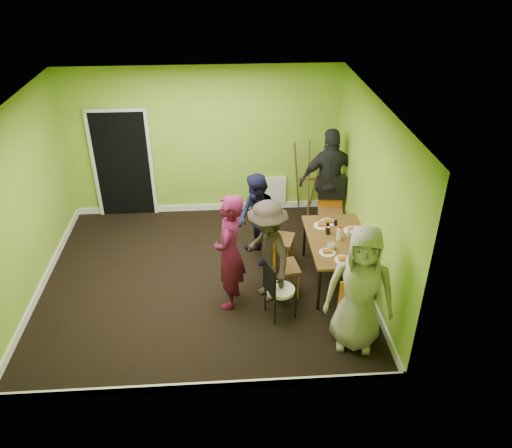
{
  "coord_description": "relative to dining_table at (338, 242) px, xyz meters",
  "views": [
    {
      "loc": [
        0.38,
        -6.41,
        4.78
      ],
      "look_at": [
        0.82,
        0.0,
        0.97
      ],
      "focal_mm": 35.0,
      "sensor_mm": 36.0,
      "label": 1
    }
  ],
  "objects": [
    {
      "name": "ground",
      "position": [
        -2.05,
        0.17,
        -0.7
      ],
      "size": [
        5.0,
        5.0,
        0.0
      ],
      "primitive_type": "plane",
      "color": "black",
      "rests_on": "ground"
    },
    {
      "name": "room_walls",
      "position": [
        -2.07,
        0.21,
        0.29
      ],
      "size": [
        5.04,
        4.54,
        2.82
      ],
      "color": "#87AC2C",
      "rests_on": "ground"
    },
    {
      "name": "dining_table",
      "position": [
        0.0,
        0.0,
        0.0
      ],
      "size": [
        0.9,
        1.5,
        0.75
      ],
      "color": "black",
      "rests_on": "ground"
    },
    {
      "name": "chair_left_far",
      "position": [
        -0.92,
        0.49,
        -0.1
      ],
      "size": [
        0.56,
        0.56,
        1.07
      ],
      "rotation": [
        0.0,
        0.0,
        -1.89
      ],
      "color": "#C86F12",
      "rests_on": "ground"
    },
    {
      "name": "chair_left_near",
      "position": [
        -0.93,
        -0.28,
        -0.12
      ],
      "size": [
        0.48,
        0.48,
        1.02
      ],
      "rotation": [
        0.0,
        0.0,
        -1.42
      ],
      "color": "#C86F12",
      "rests_on": "ground"
    },
    {
      "name": "chair_back_end",
      "position": [
        0.18,
        1.43,
        0.08
      ],
      "size": [
        0.51,
        0.59,
        1.1
      ],
      "rotation": [
        0.0,
        0.0,
        3.0
      ],
      "color": "#C86F12",
      "rests_on": "ground"
    },
    {
      "name": "chair_front_end",
      "position": [
        -0.05,
        -1.15,
        -0.21
      ],
      "size": [
        0.45,
        0.46,
        0.87
      ],
      "rotation": [
        0.0,
        0.0,
        -0.32
      ],
      "color": "#C86F12",
      "rests_on": "ground"
    },
    {
      "name": "chair_bentwood",
      "position": [
        -1.01,
        -0.78,
        -0.19
      ],
      "size": [
        0.46,
        0.46,
        0.92
      ],
      "rotation": [
        0.0,
        0.0,
        -1.21
      ],
      "color": "black",
      "rests_on": "ground"
    },
    {
      "name": "easel",
      "position": [
        -0.13,
        2.17,
        0.05
      ],
      "size": [
        0.61,
        0.57,
        1.51
      ],
      "color": "brown",
      "rests_on": "ground"
    },
    {
      "name": "plate_near_left",
      "position": [
        -0.18,
        0.4,
        0.06
      ],
      "size": [
        0.26,
        0.26,
        0.01
      ],
      "primitive_type": "cylinder",
      "color": "white",
      "rests_on": "dining_table"
    },
    {
      "name": "plate_near_right",
      "position": [
        -0.24,
        -0.35,
        0.06
      ],
      "size": [
        0.24,
        0.24,
        0.01
      ],
      "primitive_type": "cylinder",
      "color": "white",
      "rests_on": "dining_table"
    },
    {
      "name": "plate_far_back",
      "position": [
        -0.06,
        0.49,
        0.06
      ],
      "size": [
        0.26,
        0.26,
        0.01
      ],
      "primitive_type": "cylinder",
      "color": "white",
      "rests_on": "dining_table"
    },
    {
      "name": "plate_far_front",
      "position": [
        -0.05,
        -0.56,
        0.06
      ],
      "size": [
        0.24,
        0.24,
        0.01
      ],
      "primitive_type": "cylinder",
      "color": "white",
      "rests_on": "dining_table"
    },
    {
      "name": "plate_wall_back",
      "position": [
        0.26,
        0.22,
        0.06
      ],
      "size": [
        0.27,
        0.27,
        0.01
      ],
      "primitive_type": "cylinder",
      "color": "white",
      "rests_on": "dining_table"
    },
    {
      "name": "plate_wall_front",
      "position": [
        0.29,
        -0.22,
        0.06
      ],
      "size": [
        0.26,
        0.26,
        0.01
      ],
      "primitive_type": "cylinder",
      "color": "white",
      "rests_on": "dining_table"
    },
    {
      "name": "thermos",
      "position": [
        0.0,
        -0.01,
        0.16
      ],
      "size": [
        0.08,
        0.08,
        0.22
      ],
      "primitive_type": "cylinder",
      "color": "white",
      "rests_on": "dining_table"
    },
    {
      "name": "blue_bottle",
      "position": [
        0.23,
        -0.34,
        0.15
      ],
      "size": [
        0.07,
        0.07,
        0.18
      ],
      "primitive_type": "cylinder",
      "color": "#1848B6",
      "rests_on": "dining_table"
    },
    {
      "name": "orange_bottle",
      "position": [
        -0.14,
        0.25,
        0.1
      ],
      "size": [
        0.03,
        0.03,
        0.09
      ],
      "primitive_type": "cylinder",
      "color": "#C86F12",
      "rests_on": "dining_table"
    },
    {
      "name": "glass_mid",
      "position": [
        -0.13,
        0.16,
        0.1
      ],
      "size": [
        0.07,
        0.07,
        0.09
      ],
      "primitive_type": "cylinder",
      "color": "black",
      "rests_on": "dining_table"
    },
    {
      "name": "glass_back",
      "position": [
        0.04,
        0.42,
        0.1
      ],
      "size": [
        0.06,
        0.06,
        0.08
      ],
      "primitive_type": "cylinder",
      "color": "black",
      "rests_on": "dining_table"
    },
    {
      "name": "glass_front",
      "position": [
        0.14,
        -0.42,
        0.11
      ],
      "size": [
        0.07,
        0.07,
        0.1
      ],
      "primitive_type": "cylinder",
      "color": "black",
      "rests_on": "dining_table"
    },
    {
      "name": "cup_a",
      "position": [
        -0.16,
        -0.25,
        0.1
      ],
      "size": [
        0.12,
        0.12,
        0.09
      ],
      "primitive_type": "imported",
      "color": "white",
      "rests_on": "dining_table"
    },
    {
      "name": "cup_b",
      "position": [
        0.18,
        0.07,
        0.1
      ],
      "size": [
        0.1,
        0.1,
        0.09
      ],
      "primitive_type": "imported",
      "color": "white",
      "rests_on": "dining_table"
    },
    {
      "name": "person_standing",
      "position": [
        -1.64,
        -0.44,
        0.19
      ],
      "size": [
        0.56,
        0.72,
        1.77
      ],
      "primitive_type": "imported",
      "rotation": [
        0.0,
        0.0,
        -1.8
      ],
      "color": "#560E31",
      "rests_on": "ground"
    },
    {
      "name": "person_left_far",
      "position": [
        -1.19,
        0.64,
        0.07
      ],
      "size": [
        0.8,
        0.9,
        1.53
      ],
      "primitive_type": "imported",
      "rotation": [
        0.0,
        0.0,
        -1.21
      ],
      "color": "black",
      "rests_on": "ground"
    },
    {
      "name": "person_left_near",
      "position": [
        -1.1,
        -0.33,
        0.1
      ],
      "size": [
        0.94,
        1.18,
        1.6
      ],
      "primitive_type": "imported",
      "rotation": [
        0.0,
        0.0,
        -1.18
      ],
      "color": "#2F261F",
      "rests_on": "ground"
    },
    {
      "name": "person_back_end",
      "position": [
        0.18,
        1.61,
        0.25
      ],
      "size": [
        1.15,
        0.56,
        1.9
      ],
      "primitive_type": "imported",
      "rotation": [
        0.0,
        0.0,
        3.23
      ],
      "color": "black",
      "rests_on": "ground"
    },
    {
      "name": "person_front_end",
      "position": [
        -0.03,
        -1.38,
        0.19
      ],
      "size": [
        0.97,
        0.75,
        1.78
      ],
      "primitive_type": "imported",
      "rotation": [
        0.0,
        0.0,
        -0.23
      ],
      "color": "gray",
      "rests_on": "ground"
    }
  ]
}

